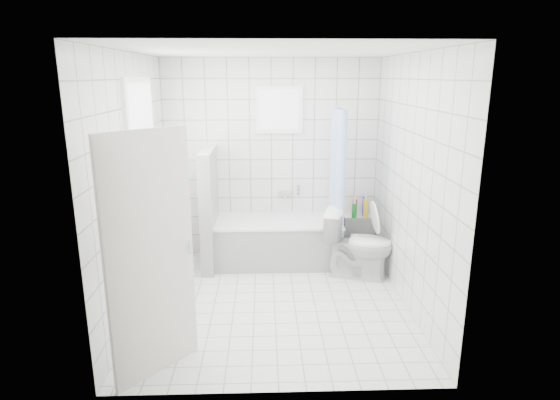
{
  "coord_description": "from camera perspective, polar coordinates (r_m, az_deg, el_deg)",
  "views": [
    {
      "loc": [
        -0.1,
        -4.61,
        2.37
      ],
      "look_at": [
        0.07,
        0.35,
        1.05
      ],
      "focal_mm": 30.0,
      "sensor_mm": 36.0,
      "label": 1
    }
  ],
  "objects": [
    {
      "name": "wall_front",
      "position": [
        3.3,
        -0.16,
        -4.09
      ],
      "size": [
        2.8,
        0.02,
        2.6
      ],
      "primitive_type": "cube",
      "color": "white",
      "rests_on": "ground"
    },
    {
      "name": "shower_curtain",
      "position": [
        5.8,
        7.18,
        2.12
      ],
      "size": [
        0.14,
        0.48,
        1.78
      ],
      "primitive_type": null,
      "color": "#4D8DE3",
      "rests_on": "curtain_rod"
    },
    {
      "name": "door",
      "position": [
        3.8,
        -15.44,
        -6.81
      ],
      "size": [
        0.56,
        0.63,
        2.0
      ],
      "primitive_type": "cube",
      "rotation": [
        0.0,
        0.0,
        -0.72
      ],
      "color": "silver",
      "rests_on": "ground"
    },
    {
      "name": "wall_right",
      "position": [
        4.97,
        15.63,
        1.88
      ],
      "size": [
        0.02,
        3.0,
        2.6
      ],
      "primitive_type": "cube",
      "color": "white",
      "rests_on": "ground"
    },
    {
      "name": "curtain_rod",
      "position": [
        5.8,
        7.27,
        11.11
      ],
      "size": [
        0.02,
        0.8,
        0.02
      ],
      "primitive_type": "cylinder",
      "rotation": [
        1.57,
        0.0,
        0.0
      ],
      "color": "silver",
      "rests_on": "wall_back"
    },
    {
      "name": "bathtub",
      "position": [
        6.11,
        -0.24,
        -5.02
      ],
      "size": [
        1.61,
        0.77,
        0.58
      ],
      "color": "white",
      "rests_on": "ground"
    },
    {
      "name": "ground",
      "position": [
        5.19,
        -0.69,
        -12.3
      ],
      "size": [
        3.0,
        3.0,
        0.0
      ],
      "primitive_type": "plane",
      "color": "white",
      "rests_on": "ground"
    },
    {
      "name": "window_sill",
      "position": [
        5.28,
        -15.16,
        -2.26
      ],
      "size": [
        0.18,
        1.02,
        0.08
      ],
      "primitive_type": "cube",
      "color": "white",
      "rests_on": "wall_left"
    },
    {
      "name": "toilet",
      "position": [
        5.73,
        9.54,
        -5.32
      ],
      "size": [
        0.9,
        0.67,
        0.82
      ],
      "primitive_type": "imported",
      "rotation": [
        0.0,
        0.0,
        1.29
      ],
      "color": "white",
      "rests_on": "ground"
    },
    {
      "name": "partition_wall",
      "position": [
        5.96,
        -8.62,
        -1.07
      ],
      "size": [
        0.15,
        0.85,
        1.5
      ],
      "primitive_type": "cube",
      "color": "white",
      "rests_on": "ground"
    },
    {
      "name": "window_back",
      "position": [
        6.09,
        -0.11,
        10.93
      ],
      "size": [
        0.5,
        0.01,
        0.5
      ],
      "primitive_type": "cube",
      "color": "white",
      "rests_on": "wall_back"
    },
    {
      "name": "wall_left",
      "position": [
        4.91,
        -17.29,
        1.62
      ],
      "size": [
        0.02,
        3.0,
        2.6
      ],
      "primitive_type": "cube",
      "color": "white",
      "rests_on": "ground"
    },
    {
      "name": "wall_back",
      "position": [
        6.21,
        -1.04,
        4.96
      ],
      "size": [
        2.8,
        0.02,
        2.6
      ],
      "primitive_type": "cube",
      "color": "white",
      "rests_on": "ground"
    },
    {
      "name": "window_left",
      "position": [
        5.13,
        -16.21,
        5.66
      ],
      "size": [
        0.01,
        0.9,
        1.4
      ],
      "primitive_type": "cube",
      "color": "white",
      "rests_on": "wall_left"
    },
    {
      "name": "sill_bottles",
      "position": [
        5.13,
        -15.44,
        -1.03
      ],
      "size": [
        0.15,
        0.74,
        0.28
      ],
      "color": "#BB5EBD",
      "rests_on": "window_sill"
    },
    {
      "name": "tiled_ledge",
      "position": [
        6.48,
        9.44,
        -4.2
      ],
      "size": [
        0.4,
        0.24,
        0.55
      ],
      "primitive_type": "cube",
      "color": "white",
      "rests_on": "ground"
    },
    {
      "name": "ceiling",
      "position": [
        4.62,
        -0.79,
        17.73
      ],
      "size": [
        3.0,
        3.0,
        0.0
      ],
      "primitive_type": "plane",
      "rotation": [
        3.14,
        0.0,
        0.0
      ],
      "color": "white",
      "rests_on": "ground"
    },
    {
      "name": "tub_faucet",
      "position": [
        6.27,
        0.58,
        0.85
      ],
      "size": [
        0.18,
        0.06,
        0.06
      ],
      "primitive_type": "cube",
      "color": "silver",
      "rests_on": "wall_back"
    },
    {
      "name": "ledge_bottles",
      "position": [
        6.33,
        9.77,
        -0.95
      ],
      "size": [
        0.22,
        0.19,
        0.26
      ],
      "color": "#1C21E5",
      "rests_on": "tiled_ledge"
    }
  ]
}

